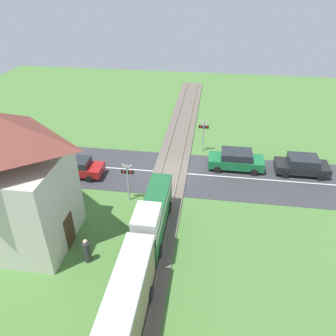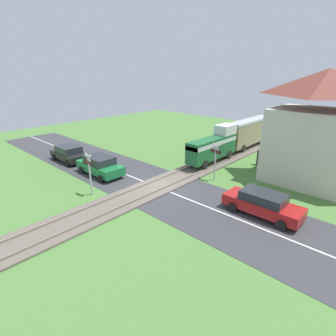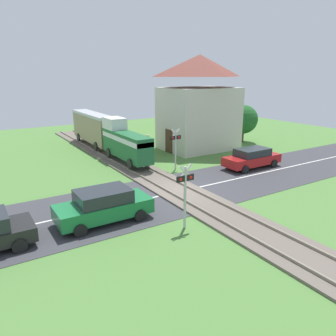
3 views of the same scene
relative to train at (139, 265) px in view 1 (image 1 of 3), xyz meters
The scene contains 11 objects.
ground_plane 11.69m from the train, 90.00° to the right, with size 60.00×60.00×0.00m, color #4C7A38.
road_surface 11.69m from the train, 90.00° to the right, with size 48.00×6.40×0.02m.
track_bed 11.68m from the train, 90.00° to the right, with size 2.80×48.00×0.24m.
train is the anchor object (origin of this frame).
car_near_crossing 14.06m from the train, 112.21° to the right, with size 4.51×2.05×1.61m.
car_far_side 12.66m from the train, 53.19° to the right, with size 4.60×1.87×1.49m.
car_behind_queue 16.77m from the train, 129.16° to the right, with size 4.18×2.08×1.51m.
crossing_signal_west_approach 15.79m from the train, 98.82° to the right, with size 0.90×0.18×3.06m.
crossing_signal_east_approach 7.86m from the train, 72.06° to the right, with size 0.90×0.18×3.06m.
station_building 8.82m from the train, 18.65° to the right, with size 6.95×5.32×8.45m.
pedestrian_by_station 3.88m from the train, 24.39° to the right, with size 0.40×0.40×1.62m.
Camera 1 is at (-3.03, 22.45, 14.48)m, focal length 35.00 mm.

